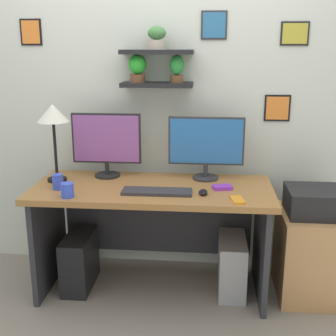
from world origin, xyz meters
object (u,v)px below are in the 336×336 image
Objects in this scene: monitor_right at (206,145)px; computer_tower_left at (80,261)px; pen_cup at (58,182)px; scissors_tray at (222,187)px; desk at (154,214)px; computer_mouse at (203,192)px; cell_phone at (237,200)px; computer_tower_right at (232,265)px; keyboard at (157,192)px; monitor_left at (106,142)px; desk_lamp at (53,118)px; coffee_mug at (67,190)px; printer at (316,202)px; drawer_cabinet at (311,254)px.

monitor_right is 1.20m from computer_tower_left.
monitor_right reaches higher than pen_cup.
computer_tower_left is at bearing 179.90° from scissors_tray.
desk is 0.45m from computer_mouse.
monitor_right reaches higher than computer_mouse.
desk is 11.31× the size of cell_phone.
monitor_right is at bearing 134.96° from computer_tower_right.
keyboard is 0.51m from cell_phone.
scissors_tray is at bearing -15.90° from monitor_left.
monitor_right is at bearing 115.85° from scissors_tray.
desk_lamp is at bearing -171.72° from monitor_right.
coffee_mug is at bearing -171.44° from computer_mouse.
computer_tower_left is (0.15, -0.08, -0.99)m from desk_lamp.
pen_cup reaches higher than scissors_tray.
printer is 1.66m from computer_tower_left.
pen_cup is (-0.95, -0.33, -0.19)m from monitor_right.
monitor_left is 0.46m from pen_cup.
scissors_tray is (0.41, 0.12, 0.00)m from keyboard.
computer_mouse is 0.24× the size of printer.
computer_tower_left is at bearing -178.44° from printer.
monitor_right is at bearing 104.45° from cell_phone.
computer_tower_left is (-0.56, 0.12, -0.57)m from keyboard.
keyboard is 0.43m from scissors_tray.
coffee_mug is 1.67m from drawer_cabinet.
computer_tower_left is (-0.98, 0.00, -0.57)m from scissors_tray.
coffee_mug reaches higher than drawer_cabinet.
monitor_left is 1.60m from drawer_cabinet.
monitor_right is at bearing 0.00° from monitor_left.
monitor_left reaches higher than computer_mouse.
printer is (1.67, 0.14, -0.13)m from pen_cup.
pen_cup is (-0.60, -0.16, 0.26)m from desk.
desk_lamp reaches higher than monitor_left.
desk is 3.60× the size of keyboard.
keyboard is 3.14× the size of cell_phone.
monitor_left is at bearing 152.94° from computer_mouse.
printer is (1.07, -0.02, 0.13)m from desk.
desk is 13.19× the size of scissors_tray.
desk_lamp is at bearing 156.85° from cell_phone.
desk_lamp is 1.57m from computer_tower_right.
pen_cup is at bearing -175.21° from printer.
printer is 0.71m from computer_tower_right.
computer_mouse is at bearing -143.28° from computer_tower_right.
computer_mouse reaches higher than desk.
desk_lamp is at bearing 168.61° from computer_mouse.
drawer_cabinet is (1.42, -0.19, -0.70)m from monitor_left.
computer_mouse is 0.17m from scissors_tray.
pen_cup is (-0.11, 0.15, 0.01)m from coffee_mug.
computer_mouse is at bearing -27.06° from monitor_left.
computer_mouse is 0.15× the size of drawer_cabinet.
computer_mouse is at bearing -11.39° from desk_lamp.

